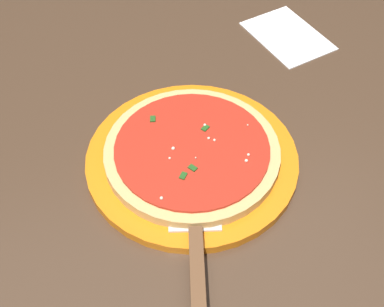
{
  "coord_description": "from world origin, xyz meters",
  "views": [
    {
      "loc": [
        0.5,
        -0.15,
        1.32
      ],
      "look_at": [
        0.02,
        -0.05,
        0.75
      ],
      "focal_mm": 48.38,
      "sensor_mm": 36.0,
      "label": 1
    }
  ],
  "objects_px": {
    "pizza": "(192,152)",
    "napkin_folded_right": "(288,36)",
    "serving_plate": "(192,159)",
    "pizza_server": "(196,247)"
  },
  "relations": [
    {
      "from": "pizza",
      "to": "napkin_folded_right",
      "type": "relative_size",
      "value": 1.61
    },
    {
      "from": "pizza",
      "to": "serving_plate",
      "type": "bearing_deg",
      "value": 179.06
    },
    {
      "from": "napkin_folded_right",
      "to": "pizza",
      "type": "bearing_deg",
      "value": -41.46
    },
    {
      "from": "serving_plate",
      "to": "pizza",
      "type": "xyz_separation_m",
      "value": [
        0.0,
        -0.0,
        0.02
      ]
    },
    {
      "from": "pizza_server",
      "to": "napkin_folded_right",
      "type": "relative_size",
      "value": 1.41
    },
    {
      "from": "serving_plate",
      "to": "pizza",
      "type": "relative_size",
      "value": 1.22
    },
    {
      "from": "pizza",
      "to": "napkin_folded_right",
      "type": "distance_m",
      "value": 0.36
    },
    {
      "from": "serving_plate",
      "to": "pizza",
      "type": "distance_m",
      "value": 0.02
    },
    {
      "from": "serving_plate",
      "to": "pizza_server",
      "type": "distance_m",
      "value": 0.16
    },
    {
      "from": "pizza",
      "to": "napkin_folded_right",
      "type": "bearing_deg",
      "value": 138.54
    }
  ]
}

